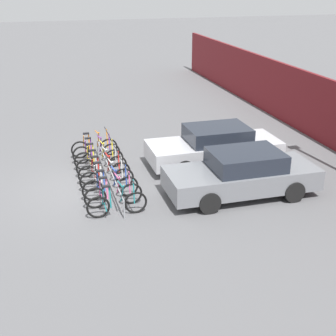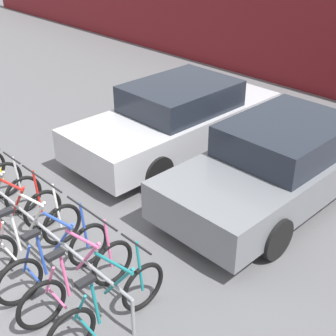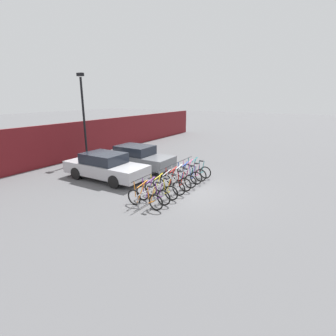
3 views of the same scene
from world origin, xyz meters
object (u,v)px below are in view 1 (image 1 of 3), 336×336
bicycle_white (107,178)px  bicycle_pink (113,194)px  bicycle_purple (96,152)px  bicycle_teal (117,203)px  bicycle_yellow (99,158)px  bicycle_silver (102,165)px  bicycle_red (104,172)px  bike_rack (109,167)px  car_silver (214,146)px  bicycle_orange (94,147)px  car_grey (242,174)px  bicycle_blue (110,187)px

bicycle_white → bicycle_pink: 1.19m
bicycle_purple → bicycle_teal: 4.19m
bicycle_yellow → bicycle_pink: 2.97m
bicycle_silver → bicycle_red: size_ratio=1.00×
bike_rack → bicycle_red: (0.04, -0.15, -0.12)m
bicycle_silver → car_silver: 3.96m
bicycle_yellow → bicycle_red: bearing=-1.3°
bicycle_red → bicycle_pink: same height
bike_rack → bicycle_teal: bearing=-3.6°
bicycle_purple → bicycle_pink: (3.58, 0.00, 0.00)m
bicycle_silver → bicycle_red: (0.60, 0.00, 0.00)m
bicycle_silver → bike_rack: bearing=14.7°
bicycle_red → bicycle_orange: bearing=179.9°
car_grey → bicycle_teal: bearing=-85.6°
bike_rack → car_silver: (-0.45, 3.80, 0.19)m
bicycle_pink → car_grey: size_ratio=0.37×
bicycle_purple → car_silver: car_silver is taller
bicycle_orange → bicycle_blue: size_ratio=1.00×
bicycle_yellow → bicycle_pink: size_ratio=1.00×
bicycle_white → car_grey: bearing=65.5°
bicycle_orange → bicycle_teal: 4.74m
bicycle_yellow → bicycle_silver: (0.65, 0.00, 0.00)m
bike_rack → bicycle_orange: bearing=-176.4°
bicycle_purple → bicycle_teal: bearing=2.3°
bicycle_purple → bicycle_yellow: same height
bicycle_yellow → car_silver: bearing=77.9°
bicycle_purple → bicycle_blue: 3.06m
bike_rack → bicycle_silver: (-0.55, -0.15, -0.12)m
bicycle_white → bicycle_blue: size_ratio=1.00×
bicycle_yellow → bicycle_pink: bearing=-1.3°
bicycle_pink → car_silver: bearing=119.1°
bicycle_orange → bicycle_yellow: (1.17, 0.00, 0.00)m
bike_rack → bicycle_teal: (2.37, -0.15, -0.12)m
bicycle_white → bicycle_teal: (1.79, 0.00, 0.00)m
bicycle_orange → bicycle_yellow: same height
bike_rack → bicycle_purple: (-1.82, -0.15, -0.12)m
bike_rack → bicycle_pink: 1.78m
bicycle_blue → bicycle_purple: bearing=178.2°
bicycle_silver → bicycle_red: 0.60m
bicycle_orange → bicycle_white: same height
bike_rack → bicycle_orange: 2.38m
bike_rack → bicycle_blue: (1.24, -0.15, -0.12)m
bicycle_red → car_grey: (2.03, 3.87, 0.31)m
bicycle_orange → bicycle_red: size_ratio=1.00×
car_grey → bicycle_red: bearing=-117.7°
bicycle_orange → bicycle_silver: bearing=3.1°
bicycle_white → bicycle_pink: size_ratio=1.00×
car_grey → bicycle_blue: bearing=-102.2°
bicycle_yellow → car_silver: size_ratio=0.37×
bicycle_silver → bicycle_white: same height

